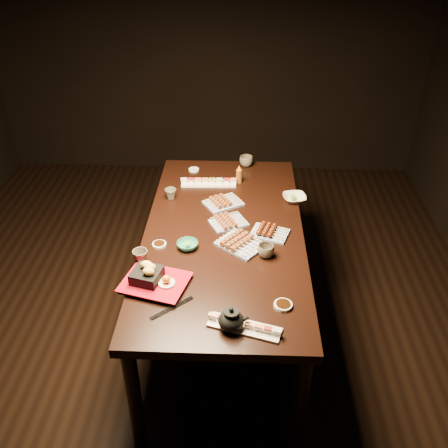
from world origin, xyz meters
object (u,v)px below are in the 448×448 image
(teacup_mid_right, at_px, (266,251))
(condiment_bottle, at_px, (239,174))
(edamame_bowl_cream, at_px, (294,198))
(sushi_platter_far, at_px, (209,181))
(yakitori_plate_right, at_px, (240,242))
(teacup_far_left, at_px, (171,194))
(teacup_far_right, at_px, (246,161))
(teacup_near_left, at_px, (140,257))
(tempura_tray, at_px, (154,276))
(edamame_bowl_green, at_px, (187,245))
(yakitori_plate_center, at_px, (229,220))
(dining_table, at_px, (224,283))
(sushi_platter_near, at_px, (244,325))
(yakitori_plate_left, at_px, (223,200))
(teapot, at_px, (231,318))

(teacup_mid_right, bearing_deg, condiment_bottle, 100.61)
(edamame_bowl_cream, bearing_deg, sushi_platter_far, 161.02)
(sushi_platter_far, relative_size, yakitori_plate_right, 1.51)
(teacup_far_left, bearing_deg, teacup_far_right, 44.88)
(teacup_near_left, bearing_deg, tempura_tray, -60.28)
(teacup_mid_right, xyz_separation_m, teacup_far_left, (-0.58, 0.58, -0.00))
(edamame_bowl_green, bearing_deg, yakitori_plate_center, 48.85)
(yakitori_plate_right, xyz_separation_m, teacup_near_left, (-0.51, -0.16, 0.01))
(yakitori_plate_center, relative_size, teacup_mid_right, 2.26)
(dining_table, bearing_deg, edamame_bowl_green, -130.18)
(sushi_platter_far, relative_size, teacup_far_left, 4.99)
(edamame_bowl_green, xyz_separation_m, edamame_bowl_cream, (0.62, 0.53, -0.00))
(sushi_platter_near, distance_m, yakitori_plate_left, 1.06)
(edamame_bowl_cream, height_order, teacup_near_left, teacup_near_left)
(sushi_platter_far, bearing_deg, teacup_near_left, 69.14)
(yakitori_plate_center, distance_m, edamame_bowl_cream, 0.49)
(edamame_bowl_green, distance_m, teacup_mid_right, 0.42)
(tempura_tray, bearing_deg, teacup_near_left, 135.23)
(yakitori_plate_right, height_order, teacup_near_left, teacup_near_left)
(sushi_platter_near, xyz_separation_m, yakitori_plate_left, (-0.13, 1.05, 0.01))
(yakitori_plate_center, xyz_separation_m, teacup_mid_right, (0.21, -0.30, 0.01))
(teacup_near_left, xyz_separation_m, teacup_far_left, (0.07, 0.66, -0.00))
(teacup_mid_right, bearing_deg, teacup_far_left, 134.92)
(dining_table, bearing_deg, yakitori_plate_center, 82.36)
(yakitori_plate_left, relative_size, edamame_bowl_cream, 1.53)
(edamame_bowl_green, relative_size, teacup_near_left, 1.47)
(yakitori_plate_center, bearing_deg, sushi_platter_far, 80.32)
(teacup_far_left, bearing_deg, edamame_bowl_cream, 0.48)
(sushi_platter_near, xyz_separation_m, teacup_far_right, (0.01, 1.58, 0.02))
(teacup_mid_right, bearing_deg, yakitori_plate_left, 115.17)
(yakitori_plate_center, height_order, teacup_mid_right, teacup_mid_right)
(yakitori_plate_left, distance_m, edamame_bowl_cream, 0.45)
(yakitori_plate_center, relative_size, edamame_bowl_cream, 1.41)
(edamame_bowl_green, relative_size, teacup_far_right, 1.26)
(condiment_bottle, bearing_deg, edamame_bowl_cream, -32.47)
(edamame_bowl_cream, relative_size, teacup_far_left, 1.98)
(edamame_bowl_cream, xyz_separation_m, teacup_far_right, (-0.30, 0.46, 0.02))
(teacup_near_left, distance_m, condiment_bottle, 1.02)
(condiment_bottle, bearing_deg, teacup_mid_right, -79.39)
(teacup_mid_right, distance_m, teacup_far_left, 0.82)
(dining_table, relative_size, edamame_bowl_green, 15.55)
(sushi_platter_far, xyz_separation_m, teacup_far_right, (0.25, 0.28, 0.01))
(yakitori_plate_left, relative_size, condiment_bottle, 1.75)
(dining_table, distance_m, sushi_platter_near, 0.86)
(sushi_platter_near, relative_size, sushi_platter_far, 0.92)
(edamame_bowl_cream, bearing_deg, teapot, -108.20)
(edamame_bowl_green, bearing_deg, condiment_bottle, 70.30)
(edamame_bowl_cream, height_order, teacup_far_right, teacup_far_right)
(dining_table, relative_size, teacup_far_right, 19.53)
(dining_table, distance_m, yakitori_plate_left, 0.50)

